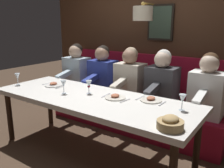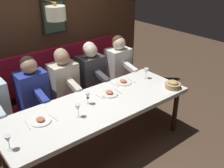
{
  "view_description": "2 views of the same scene",
  "coord_description": "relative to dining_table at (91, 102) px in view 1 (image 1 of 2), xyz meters",
  "views": [
    {
      "loc": [
        -2.05,
        -1.74,
        1.58
      ],
      "look_at": [
        0.05,
        -0.27,
        0.92
      ],
      "focal_mm": 38.5,
      "sensor_mm": 36.0,
      "label": 1
    },
    {
      "loc": [
        -2.31,
        1.64,
        2.42
      ],
      "look_at": [
        0.05,
        -0.27,
        0.92
      ],
      "focal_mm": 41.47,
      "sensor_mm": 36.0,
      "label": 2
    }
  ],
  "objects": [
    {
      "name": "diner_far",
      "position": [
        0.88,
        0.5,
        0.14
      ],
      "size": [
        0.6,
        0.4,
        0.79
      ],
      "color": "#283893",
      "rests_on": "banquette_bench"
    },
    {
      "name": "place_setting_1",
      "position": [
        0.11,
        -0.27,
        0.08
      ],
      "size": [
        0.24,
        0.32,
        0.05
      ],
      "color": "silver",
      "rests_on": "dining_table"
    },
    {
      "name": "wine_glass_0",
      "position": [
        0.08,
        0.1,
        0.18
      ],
      "size": [
        0.07,
        0.07,
        0.16
      ],
      "color": "silver",
      "rests_on": "dining_table"
    },
    {
      "name": "diner_nearest",
      "position": [
        0.88,
        -1.08,
        0.14
      ],
      "size": [
        0.6,
        0.4,
        0.79
      ],
      "color": "white",
      "rests_on": "banquette_bench"
    },
    {
      "name": "diner_near",
      "position": [
        0.88,
        -0.5,
        0.14
      ],
      "size": [
        0.6,
        0.4,
        0.79
      ],
      "color": "#3D3D42",
      "rests_on": "banquette_bench"
    },
    {
      "name": "back_wall_panel",
      "position": [
        1.46,
        -0.0,
        0.69
      ],
      "size": [
        0.59,
        3.91,
        2.9
      ],
      "color": "#422819",
      "rests_on": "ground_plane"
    },
    {
      "name": "diner_middle",
      "position": [
        0.88,
        0.0,
        0.14
      ],
      "size": [
        0.6,
        0.4,
        0.79
      ],
      "color": "beige",
      "rests_on": "banquette_bench"
    },
    {
      "name": "dining_table",
      "position": [
        0.0,
        0.0,
        0.0
      ],
      "size": [
        0.9,
        2.51,
        0.74
      ],
      "color": "silver",
      "rests_on": "ground_plane"
    },
    {
      "name": "place_setting_2",
      "position": [
        0.26,
        -0.64,
        0.08
      ],
      "size": [
        0.24,
        0.31,
        0.05
      ],
      "color": "silver",
      "rests_on": "dining_table"
    },
    {
      "name": "place_setting_0",
      "position": [
        0.09,
        0.74,
        0.08
      ],
      "size": [
        0.24,
        0.32,
        0.05
      ],
      "color": "white",
      "rests_on": "dining_table"
    },
    {
      "name": "ground_plane",
      "position": [
        0.0,
        0.0,
        -0.68
      ],
      "size": [
        12.0,
        12.0,
        0.0
      ],
      "primitive_type": "plane",
      "color": "#4C3828"
    },
    {
      "name": "diner_farthest",
      "position": [
        0.88,
        1.05,
        0.14
      ],
      "size": [
        0.6,
        0.4,
        0.79
      ],
      "color": "silver",
      "rests_on": "banquette_bench"
    },
    {
      "name": "bread_bowl",
      "position": [
        -0.3,
        -1.09,
        0.11
      ],
      "size": [
        0.22,
        0.22,
        0.12
      ],
      "color": "tan",
      "rests_on": "dining_table"
    },
    {
      "name": "wine_glass_1",
      "position": [
        -0.16,
        1.18,
        0.18
      ],
      "size": [
        0.07,
        0.07,
        0.16
      ],
      "color": "silver",
      "rests_on": "dining_table"
    },
    {
      "name": "wine_glass_2",
      "position": [
        -0.09,
        0.35,
        0.18
      ],
      "size": [
        0.07,
        0.07,
        0.16
      ],
      "color": "silver",
      "rests_on": "dining_table"
    },
    {
      "name": "wine_glass_3",
      "position": [
        0.16,
        -1.02,
        0.18
      ],
      "size": [
        0.07,
        0.07,
        0.16
      ],
      "color": "silver",
      "rests_on": "dining_table"
    },
    {
      "name": "banquette_bench",
      "position": [
        0.89,
        0.0,
        -0.45
      ],
      "size": [
        0.52,
        2.71,
        0.45
      ],
      "primitive_type": "cube",
      "color": "maroon",
      "rests_on": "ground_plane"
    }
  ]
}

